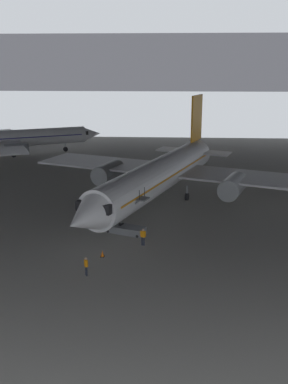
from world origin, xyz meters
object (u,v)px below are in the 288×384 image
crew_worker_near_nose (86,265)px  airplane_distant (20,138)px  airplane_main (161,174)px  boarding_stairs (126,226)px  crew_worker_by_stairs (143,236)px  traffic_cone_orange (102,254)px

crew_worker_near_nose → airplane_distant: size_ratio=0.06×
airplane_main → crew_worker_near_nose: airplane_main is taller
boarding_stairs → crew_worker_by_stairs: (1.85, -3.04, 0.19)m
crew_worker_by_stairs → traffic_cone_orange: crew_worker_by_stairs is taller
airplane_main → boarding_stairs: airplane_main is taller
traffic_cone_orange → crew_worker_near_nose: bearing=-101.8°
boarding_stairs → crew_worker_near_nose: bearing=-103.7°
crew_worker_by_stairs → airplane_distant: 48.35m
boarding_stairs → airplane_distant: size_ratio=0.17×
crew_worker_near_nose → airplane_distant: 52.00m
airplane_main → airplane_distant: size_ratio=1.31×
boarding_stairs → airplane_distant: 44.81m
boarding_stairs → crew_worker_near_nose: (-2.27, -9.29, 0.14)m
boarding_stairs → airplane_distant: bearing=121.2°
crew_worker_by_stairs → airplane_distant: size_ratio=0.06×
crew_worker_by_stairs → traffic_cone_orange: (-3.38, -2.68, -0.64)m
airplane_main → crew_worker_by_stairs: 13.54m
airplane_distant → traffic_cone_orange: airplane_distant is taller
airplane_main → traffic_cone_orange: size_ratio=61.86×
airplane_main → crew_worker_by_stairs: bearing=-95.9°
airplane_distant → traffic_cone_orange: 49.12m
crew_worker_near_nose → airplane_main: bearing=74.3°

